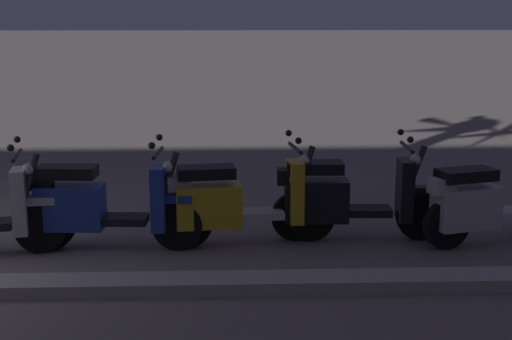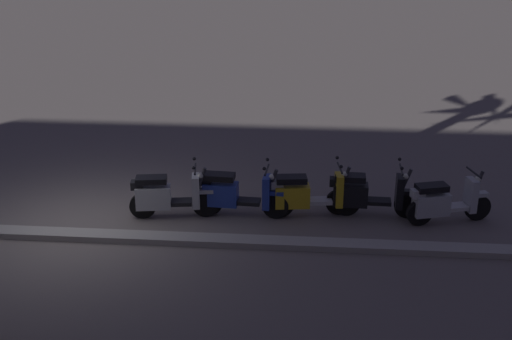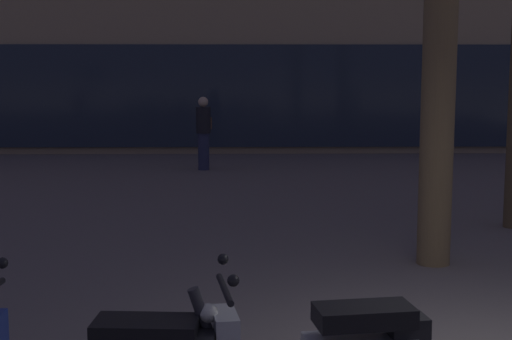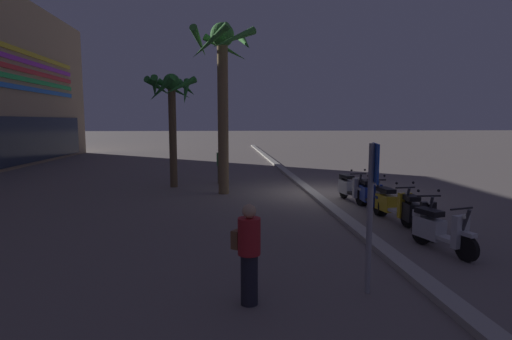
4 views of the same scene
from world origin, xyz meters
name	(u,v)px [view 4 (image 4 of 4)]	position (x,y,z in m)	size (l,w,h in m)	color
ground_plane	(322,193)	(0.00, 0.00, 0.00)	(200.00, 200.00, 0.00)	slate
curb_strip	(311,191)	(0.00, 0.44, 0.06)	(60.00, 0.36, 0.12)	#ADA89E
scooter_silver_lead_nearest	(438,230)	(-7.03, -0.76, 0.45)	(1.70, 0.74, 1.04)	black
scooter_black_mid_front	(415,213)	(-5.55, -0.97, 0.46)	(1.87, 0.56, 1.17)	black
scooter_yellow_second_in_line	(391,204)	(-4.39, -0.86, 0.46)	(1.84, 0.59, 1.17)	black
scooter_blue_last_in_row	(369,194)	(-2.97, -0.76, 0.47)	(1.84, 0.56, 1.17)	black
scooter_silver_mid_centre	(350,188)	(-1.64, -0.57, 0.47)	(1.75, 0.61, 1.17)	black
crossing_sign	(372,201)	(-9.00, 1.48, 1.50)	(0.59, 0.18, 2.40)	#939399
palm_tree_by_mall_entrance	(223,70)	(0.15, 3.76, 4.60)	(2.36, 2.47, 6.29)	olive
palm_tree_far_corner	(172,100)	(1.91, 5.84, 3.60)	(2.18, 2.19, 4.66)	brown
pedestrian_by_palm_tree	(221,165)	(2.66, 3.88, 0.83)	(0.34, 0.34, 1.58)	brown
pedestrian_window_shopping	(249,252)	(-9.24, 3.42, 0.81)	(0.40, 0.44, 1.53)	black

